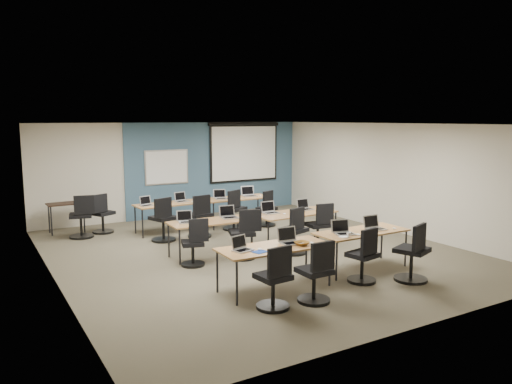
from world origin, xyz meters
TOP-DOWN VIEW (x-y plane):
  - floor at (0.00, 0.00)m, footprint 8.00×9.00m
  - ceiling at (0.00, 0.00)m, footprint 8.00×9.00m
  - wall_back at (0.00, 4.50)m, footprint 8.00×0.04m
  - wall_front at (0.00, -4.50)m, footprint 8.00×0.04m
  - wall_left at (-4.00, 0.00)m, footprint 0.04×9.00m
  - wall_right at (4.00, 0.00)m, footprint 0.04×9.00m
  - blue_accent_panel at (1.25, 4.47)m, footprint 5.50×0.04m
  - whiteboard at (-0.30, 4.43)m, footprint 1.28×0.03m
  - projector_screen at (2.20, 4.41)m, footprint 2.40×0.10m
  - training_table_front_left at (-0.91, -2.20)m, footprint 1.90×0.79m
  - training_table_front_right at (1.11, -2.06)m, footprint 1.82×0.76m
  - training_table_mid_left at (-0.94, 0.21)m, footprint 1.73×0.72m
  - training_table_mid_right at (1.07, 0.08)m, footprint 1.93×0.80m
  - training_table_back_left at (-0.92, 2.66)m, footprint 1.67×0.70m
  - training_table_back_right at (0.97, 2.61)m, footprint 1.80×0.75m
  - laptop_0 at (-1.50, -2.14)m, footprint 0.30×0.26m
  - mouse_0 at (-1.23, -2.27)m, footprint 0.08×0.11m
  - task_chair_0 at (-1.39, -2.95)m, footprint 0.51×0.51m
  - laptop_1 at (-0.57, -2.15)m, footprint 0.35×0.30m
  - mouse_1 at (-0.26, -2.35)m, footprint 0.07×0.10m
  - task_chair_1 at (-0.69, -3.05)m, footprint 0.52×0.52m
  - laptop_2 at (0.64, -2.09)m, footprint 0.34×0.29m
  - mouse_2 at (0.82, -2.30)m, footprint 0.08×0.11m
  - task_chair_2 at (0.60, -2.70)m, footprint 0.50×0.50m
  - laptop_3 at (1.41, -2.09)m, footprint 0.35×0.30m
  - mouse_3 at (1.76, -2.26)m, footprint 0.07×0.10m
  - task_chair_3 at (1.37, -3.09)m, footprint 0.60×0.58m
  - laptop_4 at (-1.43, 0.32)m, footprint 0.31×0.26m
  - mouse_4 at (-1.31, 0.08)m, footprint 0.07×0.10m
  - task_chair_4 at (-1.53, -0.33)m, footprint 0.47×0.46m
  - laptop_5 at (-0.47, 0.30)m, footprint 0.34×0.29m
  - mouse_5 at (-0.28, 0.16)m, footprint 0.06×0.10m
  - task_chair_5 at (-0.46, -0.35)m, footprint 0.58×0.56m
  - laptop_6 at (0.56, 0.31)m, footprint 0.34×0.29m
  - mouse_6 at (0.76, 0.03)m, footprint 0.07×0.09m
  - task_chair_6 at (0.61, -0.60)m, footprint 0.55×0.53m
  - laptop_7 at (1.49, 0.26)m, footprint 0.32×0.27m
  - mouse_7 at (1.76, 0.10)m, footprint 0.07×0.10m
  - task_chair_7 at (1.42, -0.40)m, footprint 0.51×0.51m
  - laptop_8 at (-1.50, 2.62)m, footprint 0.30×0.25m
  - mouse_8 at (-1.20, 2.57)m, footprint 0.09×0.11m
  - task_chair_8 at (-1.37, 1.84)m, footprint 0.58×0.57m
  - laptop_9 at (-0.55, 2.76)m, footprint 0.31×0.27m
  - mouse_9 at (-0.33, 2.55)m, footprint 0.06×0.09m
  - task_chair_9 at (-0.49, 1.76)m, footprint 0.57×0.57m
  - laptop_10 at (0.50, 2.63)m, footprint 0.32×0.27m
  - mouse_10 at (0.81, 2.48)m, footprint 0.07×0.10m
  - task_chair_10 at (0.59, 2.07)m, footprint 0.61×0.57m
  - laptop_11 at (1.37, 2.66)m, footprint 0.36×0.30m
  - mouse_11 at (1.64, 2.53)m, footprint 0.06×0.09m
  - task_chair_11 at (1.55, 2.02)m, footprint 0.50×0.48m
  - blue_mousepad at (-1.29, -2.37)m, footprint 0.27×0.24m
  - snack_bowl at (-0.47, -2.36)m, footprint 0.28×0.28m
  - snack_plate at (0.50, -2.28)m, footprint 0.22×0.22m
  - coffee_cup at (0.56, -2.33)m, footprint 0.07×0.07m
  - utility_table at (-3.14, 3.90)m, footprint 0.88×0.49m
  - spare_chair_a at (-2.39, 3.39)m, footprint 0.56×0.52m
  - spare_chair_b at (-2.92, 3.13)m, footprint 0.57×0.57m

SIDE VIEW (x-z plane):
  - floor at x=0.00m, z-range -0.01..0.01m
  - task_chair_4 at x=-1.53m, z-range -0.09..0.86m
  - task_chair_11 at x=1.55m, z-range -0.09..0.88m
  - task_chair_2 at x=0.60m, z-range -0.09..0.90m
  - task_chair_0 at x=-1.39m, z-range -0.09..0.90m
  - task_chair_7 at x=1.42m, z-range -0.09..0.91m
  - task_chair_1 at x=-0.69m, z-range -0.09..0.91m
  - spare_chair_a at x=-2.39m, z-range -0.09..0.91m
  - task_chair_6 at x=0.61m, z-range -0.09..0.92m
  - task_chair_5 at x=-0.46m, z-range -0.09..0.94m
  - spare_chair_b at x=-2.92m, z-range -0.09..0.95m
  - task_chair_8 at x=-1.37m, z-range -0.09..0.95m
  - task_chair_9 at x=-0.49m, z-range -0.09..0.95m
  - task_chair_10 at x=0.59m, z-range -0.09..0.96m
  - task_chair_3 at x=1.37m, z-range -0.09..0.96m
  - utility_table at x=-3.14m, z-range 0.28..1.03m
  - training_table_back_left at x=-0.92m, z-range 0.32..1.05m
  - training_table_mid_left at x=-0.94m, z-range 0.32..1.05m
  - training_table_back_right at x=0.97m, z-range 0.32..1.05m
  - training_table_front_right at x=1.11m, z-range 0.32..1.05m
  - training_table_front_left at x=-0.91m, z-range 0.32..1.05m
  - training_table_mid_right at x=1.07m, z-range 0.32..1.05m
  - blue_mousepad at x=-1.29m, z-range 0.73..0.74m
  - snack_plate at x=0.50m, z-range 0.73..0.74m
  - mouse_6 at x=0.76m, z-range 0.73..0.76m
  - mouse_11 at x=1.64m, z-range 0.73..0.76m
  - mouse_3 at x=1.76m, z-range 0.73..0.76m
  - mouse_5 at x=-0.28m, z-range 0.73..0.76m
  - mouse_9 at x=-0.33m, z-range 0.73..0.76m
  - mouse_4 at x=-1.31m, z-range 0.73..0.76m
  - mouse_1 at x=-0.26m, z-range 0.73..0.76m
  - mouse_10 at x=0.81m, z-range 0.72..0.76m
  - mouse_7 at x=1.76m, z-range 0.72..0.76m
  - mouse_0 at x=-1.23m, z-range 0.72..0.76m
  - mouse_2 at x=0.82m, z-range 0.72..0.76m
  - mouse_8 at x=-1.20m, z-range 0.72..0.76m
  - snack_bowl at x=-0.47m, z-range 0.73..0.80m
  - coffee_cup at x=0.56m, z-range 0.74..0.81m
  - laptop_8 at x=-1.50m, z-range 0.67..0.90m
  - laptop_0 at x=-1.50m, z-range 0.67..0.90m
  - laptop_4 at x=-1.43m, z-range 0.67..0.91m
  - laptop_9 at x=-0.55m, z-range 0.67..0.91m
  - laptop_7 at x=1.49m, z-range 0.67..0.91m
  - laptop_10 at x=0.50m, z-range 0.67..0.91m
  - laptop_6 at x=0.56m, z-range 0.66..0.92m
  - laptop_5 at x=-0.47m, z-range 0.66..0.92m
  - laptop_2 at x=0.64m, z-range 0.66..0.92m
  - laptop_3 at x=1.41m, z-range 0.66..0.93m
  - laptop_1 at x=-0.57m, z-range 0.66..0.93m
  - laptop_11 at x=1.37m, z-range 0.66..0.93m
  - wall_back at x=0.00m, z-range 0.00..2.70m
  - wall_front at x=0.00m, z-range 0.00..2.70m
  - wall_left at x=-4.00m, z-range 0.00..2.70m
  - wall_right at x=4.00m, z-range 0.00..2.70m
  - blue_accent_panel at x=1.25m, z-range 0.00..2.70m
  - whiteboard at x=-0.30m, z-range 0.96..1.94m
  - projector_screen at x=2.20m, z-range 0.98..2.80m
  - ceiling at x=0.00m, z-range 2.69..2.71m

